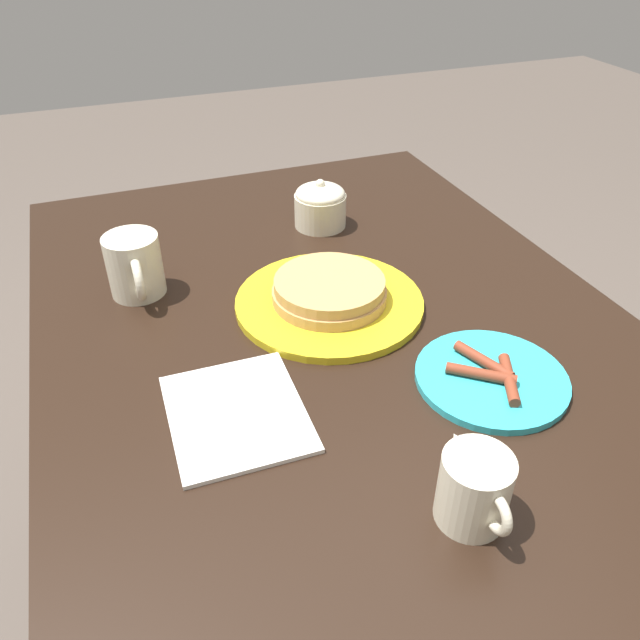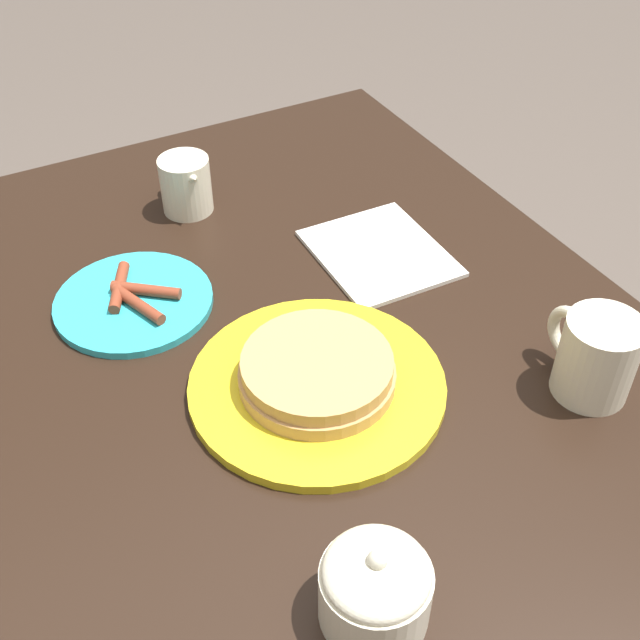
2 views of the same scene
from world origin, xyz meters
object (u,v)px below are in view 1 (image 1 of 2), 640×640
object	(u,v)px
pancake_plate	(329,296)
napkin	(237,413)
sugar_bowl	(320,205)
side_plate_bacon	(491,377)
creamer_pitcher	(472,488)
coffee_mug	(135,266)

from	to	relation	value
pancake_plate	napkin	bearing A→B (deg)	-46.75
pancake_plate	sugar_bowl	world-z (taller)	sugar_bowl
side_plate_bacon	creamer_pitcher	size ratio (longest dim) A/B	1.80
napkin	creamer_pitcher	bearing A→B (deg)	38.99
sugar_bowl	coffee_mug	bearing A→B (deg)	-71.23
side_plate_bacon	sugar_bowl	bearing A→B (deg)	-174.30
pancake_plate	creamer_pitcher	size ratio (longest dim) A/B	2.61
side_plate_bacon	napkin	world-z (taller)	side_plate_bacon
coffee_mug	sugar_bowl	xyz separation A→B (m)	(-0.11, 0.34, -0.01)
coffee_mug	creamer_pitcher	bearing A→B (deg)	25.16
pancake_plate	sugar_bowl	bearing A→B (deg)	162.16
pancake_plate	napkin	distance (m)	0.26
pancake_plate	side_plate_bacon	world-z (taller)	pancake_plate
sugar_bowl	napkin	bearing A→B (deg)	-32.10
side_plate_bacon	coffee_mug	size ratio (longest dim) A/B	1.67
side_plate_bacon	pancake_plate	bearing A→B (deg)	-150.83
creamer_pitcher	napkin	size ratio (longest dim) A/B	0.57
pancake_plate	coffee_mug	size ratio (longest dim) A/B	2.42
pancake_plate	sugar_bowl	distance (m)	0.26
coffee_mug	napkin	distance (m)	0.32
coffee_mug	napkin	size ratio (longest dim) A/B	0.62
pancake_plate	side_plate_bacon	xyz separation A→B (m)	(0.23, 0.13, -0.01)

